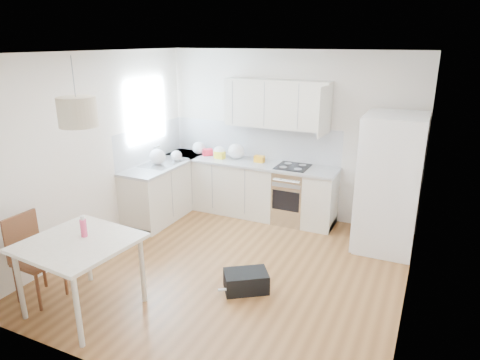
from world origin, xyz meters
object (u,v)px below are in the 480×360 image
(dining_table, at_px, (79,249))
(dining_chair, at_px, (38,259))
(refrigerator, at_px, (391,183))
(gym_bag, at_px, (246,281))

(dining_table, distance_m, dining_chair, 0.65)
(refrigerator, bearing_deg, dining_chair, -138.65)
(gym_bag, bearing_deg, dining_table, -177.22)
(gym_bag, bearing_deg, dining_chair, 174.66)
(refrigerator, height_order, dining_table, refrigerator)
(dining_chair, xyz_separation_m, gym_bag, (2.05, 1.14, -0.38))
(refrigerator, distance_m, gym_bag, 2.48)
(dining_chair, height_order, gym_bag, dining_chair)
(refrigerator, relative_size, dining_table, 1.67)
(dining_chair, bearing_deg, refrigerator, 44.30)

